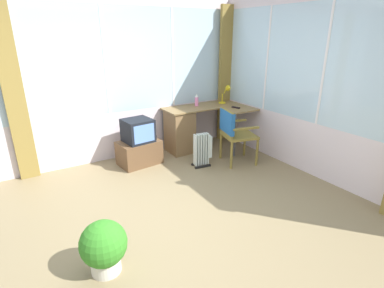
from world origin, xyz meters
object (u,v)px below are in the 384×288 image
spray_bottle (197,100)px  potted_plant (104,246)px  space_heater (203,150)px  tv_on_stand (139,145)px  desk_lamp (227,91)px  wooden_armchair (233,129)px  tv_remote (236,107)px  desk (184,128)px

spray_bottle → potted_plant: bearing=-136.3°
spray_bottle → potted_plant: spray_bottle is taller
space_heater → tv_on_stand: bearing=144.0°
potted_plant → desk_lamp: bearing=35.9°
space_heater → potted_plant: 2.45m
potted_plant → space_heater: bearing=36.3°
wooden_armchair → desk_lamp: bearing=57.9°
spray_bottle → tv_on_stand: bearing=-170.3°
space_heater → potted_plant: space_heater is taller
tv_remote → space_heater: (-0.88, -0.31, -0.51)m
tv_on_stand → potted_plant: size_ratio=1.50×
spray_bottle → potted_plant: (-2.37, -2.26, -0.61)m
desk → tv_remote: bearing=-27.4°
desk → spray_bottle: size_ratio=6.64×
spray_bottle → space_heater: (-0.39, -0.81, -0.60)m
spray_bottle → wooden_armchair: 1.00m
desk → desk_lamp: size_ratio=4.17×
tv_on_stand → desk_lamp: bearing=3.3°
spray_bottle → tv_on_stand: size_ratio=0.29×
wooden_armchair → potted_plant: size_ratio=1.78×
spray_bottle → space_heater: 1.08m
desk → space_heater: bearing=-96.2°
space_heater → potted_plant: bearing=-143.7°
desk → desk_lamp: bearing=-1.4°
desk_lamp → spray_bottle: desk_lamp is taller
tv_remote → space_heater: 1.07m
desk_lamp → wooden_armchair: (-0.53, -0.85, -0.42)m
tv_on_stand → potted_plant: 2.35m
desk_lamp → wooden_armchair: desk_lamp is taller
desk_lamp → potted_plant: size_ratio=0.69×
desk → spray_bottle: spray_bottle is taller
wooden_armchair → potted_plant: wooden_armchair is taller
desk_lamp → tv_on_stand: 1.94m
desk_lamp → wooden_armchair: 1.08m
tv_remote → wooden_armchair: wooden_armchair is taller
tv_remote → space_heater: size_ratio=0.28×
desk_lamp → potted_plant: 3.74m
wooden_armchair → desk: bearing=114.1°
wooden_armchair → tv_on_stand: wooden_armchair is taller
space_heater → desk: bearing=83.8°
tv_remote → spray_bottle: (-0.49, 0.50, 0.09)m
tv_remote → potted_plant: size_ratio=0.30×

